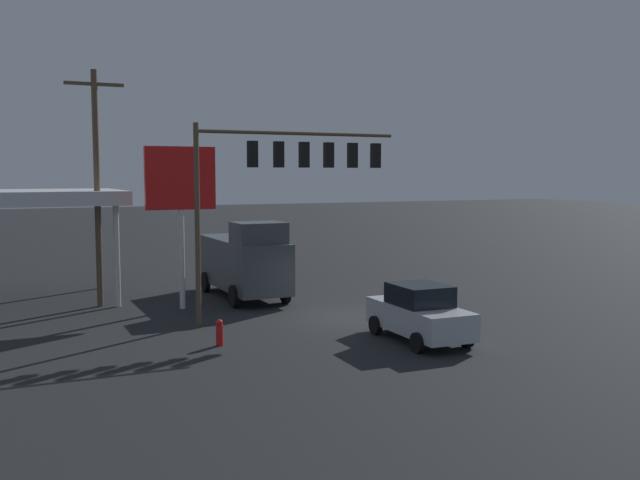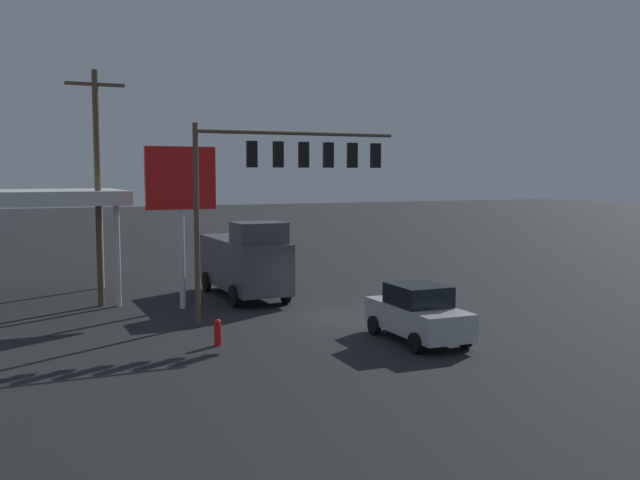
{
  "view_description": "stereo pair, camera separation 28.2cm",
  "coord_description": "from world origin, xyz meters",
  "px_view_note": "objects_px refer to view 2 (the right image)",
  "views": [
    {
      "loc": [
        12.5,
        24.92,
        5.64
      ],
      "look_at": [
        0.0,
        -2.0,
        2.88
      ],
      "focal_mm": 40.0,
      "sensor_mm": 36.0,
      "label": 1
    },
    {
      "loc": [
        12.24,
        25.04,
        5.64
      ],
      "look_at": [
        0.0,
        -2.0,
        2.88
      ],
      "focal_mm": 40.0,
      "sensor_mm": 36.0,
      "label": 2
    }
  ],
  "objects_px": {
    "price_sign": "(181,187)",
    "sedan_waiting": "(418,313)",
    "utility_pole": "(98,183)",
    "delivery_truck": "(245,261)",
    "traffic_signal_assembly": "(286,168)",
    "fire_hydrant": "(218,332)"
  },
  "relations": [
    {
      "from": "traffic_signal_assembly",
      "to": "sedan_waiting",
      "type": "distance_m",
      "value": 7.86
    },
    {
      "from": "utility_pole",
      "to": "delivery_truck",
      "type": "height_order",
      "value": "utility_pole"
    },
    {
      "from": "traffic_signal_assembly",
      "to": "price_sign",
      "type": "distance_m",
      "value": 4.89
    },
    {
      "from": "utility_pole",
      "to": "traffic_signal_assembly",
      "type": "bearing_deg",
      "value": 139.39
    },
    {
      "from": "price_sign",
      "to": "sedan_waiting",
      "type": "xyz_separation_m",
      "value": [
        -5.86,
        9.09,
        -4.16
      ]
    },
    {
      "from": "traffic_signal_assembly",
      "to": "price_sign",
      "type": "height_order",
      "value": "traffic_signal_assembly"
    },
    {
      "from": "traffic_signal_assembly",
      "to": "delivery_truck",
      "type": "distance_m",
      "value": 6.39
    },
    {
      "from": "traffic_signal_assembly",
      "to": "fire_hydrant",
      "type": "height_order",
      "value": "traffic_signal_assembly"
    },
    {
      "from": "delivery_truck",
      "to": "sedan_waiting",
      "type": "xyz_separation_m",
      "value": [
        -2.65,
        10.43,
        -0.74
      ]
    },
    {
      "from": "fire_hydrant",
      "to": "price_sign",
      "type": "bearing_deg",
      "value": -94.08
    },
    {
      "from": "traffic_signal_assembly",
      "to": "sedan_waiting",
      "type": "xyz_separation_m",
      "value": [
        -2.53,
        5.59,
        -4.91
      ]
    },
    {
      "from": "fire_hydrant",
      "to": "sedan_waiting",
      "type": "bearing_deg",
      "value": 161.13
    },
    {
      "from": "traffic_signal_assembly",
      "to": "utility_pole",
      "type": "xyz_separation_m",
      "value": [
        6.39,
        -5.48,
        -0.6
      ]
    },
    {
      "from": "fire_hydrant",
      "to": "utility_pole",
      "type": "bearing_deg",
      "value": -73.89
    },
    {
      "from": "traffic_signal_assembly",
      "to": "delivery_truck",
      "type": "height_order",
      "value": "traffic_signal_assembly"
    },
    {
      "from": "price_sign",
      "to": "sedan_waiting",
      "type": "distance_m",
      "value": 11.59
    },
    {
      "from": "traffic_signal_assembly",
      "to": "fire_hydrant",
      "type": "distance_m",
      "value": 7.46
    },
    {
      "from": "utility_pole",
      "to": "price_sign",
      "type": "bearing_deg",
      "value": 147.21
    },
    {
      "from": "utility_pole",
      "to": "sedan_waiting",
      "type": "xyz_separation_m",
      "value": [
        -8.92,
        11.06,
        -4.31
      ]
    },
    {
      "from": "price_sign",
      "to": "traffic_signal_assembly",
      "type": "bearing_deg",
      "value": 133.5
    },
    {
      "from": "utility_pole",
      "to": "price_sign",
      "type": "distance_m",
      "value": 3.65
    },
    {
      "from": "price_sign",
      "to": "delivery_truck",
      "type": "relative_size",
      "value": 0.99
    }
  ]
}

